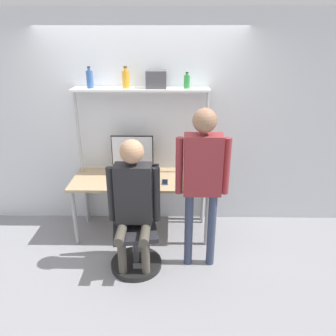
% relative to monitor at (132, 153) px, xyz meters
% --- Properties ---
extents(ground_plane, '(12.00, 12.00, 0.00)m').
position_rel_monitor_xyz_m(ground_plane, '(0.13, -0.56, -1.01)').
color(ground_plane, gray).
extents(wall_back, '(8.00, 0.06, 2.70)m').
position_rel_monitor_xyz_m(wall_back, '(0.13, 0.20, 0.34)').
color(wall_back, silver).
rests_on(wall_back, ground_plane).
extents(desk, '(1.71, 0.71, 0.75)m').
position_rel_monitor_xyz_m(desk, '(0.13, -0.19, -0.34)').
color(desk, tan).
rests_on(desk, ground_plane).
extents(shelf_unit, '(1.62, 0.27, 1.82)m').
position_rel_monitor_xyz_m(shelf_unit, '(0.13, 0.02, 0.52)').
color(shelf_unit, white).
rests_on(shelf_unit, ground_plane).
extents(monitor, '(0.53, 0.23, 0.49)m').
position_rel_monitor_xyz_m(monitor, '(0.00, 0.00, 0.00)').
color(monitor, black).
rests_on(monitor, desk).
extents(laptop, '(0.32, 0.22, 0.22)m').
position_rel_monitor_xyz_m(laptop, '(0.18, -0.31, -0.20)').
color(laptop, '#333338').
rests_on(laptop, desk).
extents(cell_phone, '(0.07, 0.15, 0.01)m').
position_rel_monitor_xyz_m(cell_phone, '(0.42, -0.31, -0.25)').
color(cell_phone, '#264C8C').
rests_on(cell_phone, desk).
extents(office_chair, '(0.56, 0.56, 0.93)m').
position_rel_monitor_xyz_m(office_chair, '(0.10, -0.87, -0.72)').
color(office_chair, black).
rests_on(office_chair, ground_plane).
extents(person_seated, '(0.54, 0.48, 1.46)m').
position_rel_monitor_xyz_m(person_seated, '(0.11, -0.91, -0.14)').
color(person_seated, '#4C473D').
rests_on(person_seated, ground_plane).
extents(person_standing, '(0.55, 0.24, 1.77)m').
position_rel_monitor_xyz_m(person_standing, '(0.81, -0.84, 0.12)').
color(person_standing, '#38425B').
rests_on(person_standing, ground_plane).
extents(bottle_green, '(0.07, 0.07, 0.18)m').
position_rel_monitor_xyz_m(bottle_green, '(0.67, 0.02, 0.88)').
color(bottle_green, '#2D8C3F').
rests_on(bottle_green, shelf_unit).
extents(bottle_amber, '(0.08, 0.08, 0.25)m').
position_rel_monitor_xyz_m(bottle_amber, '(-0.04, 0.02, 0.91)').
color(bottle_amber, gold).
rests_on(bottle_amber, shelf_unit).
extents(bottle_blue, '(0.08, 0.08, 0.24)m').
position_rel_monitor_xyz_m(bottle_blue, '(-0.46, 0.02, 0.91)').
color(bottle_blue, '#335999').
rests_on(bottle_blue, shelf_unit).
extents(storage_box, '(0.24, 0.18, 0.20)m').
position_rel_monitor_xyz_m(storage_box, '(0.31, 0.02, 0.90)').
color(storage_box, '#4C4C51').
rests_on(storage_box, shelf_unit).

